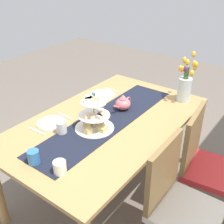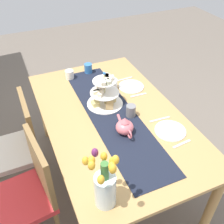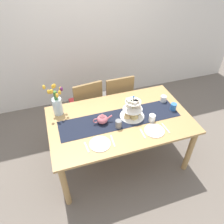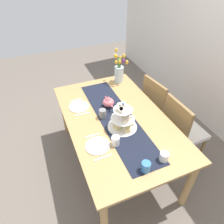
{
  "view_description": "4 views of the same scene",
  "coord_description": "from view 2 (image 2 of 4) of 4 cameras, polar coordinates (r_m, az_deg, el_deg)",
  "views": [
    {
      "loc": [
        1.54,
        1.19,
        1.89
      ],
      "look_at": [
        0.03,
        0.07,
        0.85
      ],
      "focal_mm": 44.99,
      "sensor_mm": 36.0,
      "label": 1
    },
    {
      "loc": [
        -1.47,
        0.64,
        2.06
      ],
      "look_at": [
        -0.02,
        0.01,
        0.79
      ],
      "focal_mm": 42.02,
      "sensor_mm": 36.0,
      "label": 2
    },
    {
      "loc": [
        -0.69,
        -1.81,
        2.47
      ],
      "look_at": [
        -0.08,
        0.07,
        0.81
      ],
      "focal_mm": 34.22,
      "sensor_mm": 36.0,
      "label": 3
    },
    {
      "loc": [
        1.52,
        -0.68,
        2.16
      ],
      "look_at": [
        -0.0,
        -0.05,
        0.83
      ],
      "focal_mm": 32.44,
      "sensor_mm": 36.0,
      "label": 4
    }
  ],
  "objects": [
    {
      "name": "chair_left",
      "position": [
        1.98,
        -17.68,
        -16.01
      ],
      "size": [
        0.47,
        0.47,
        0.91
      ],
      "color": "olive",
      "rests_on": "ground_plane"
    },
    {
      "name": "dinner_plate_right",
      "position": [
        2.41,
        4.18,
        5.55
      ],
      "size": [
        0.23,
        0.23,
        0.01
      ],
      "primitive_type": "cylinder",
      "color": "white",
      "rests_on": "dining_table"
    },
    {
      "name": "ground_plane",
      "position": [
        2.62,
        0.08,
        -13.31
      ],
      "size": [
        8.0,
        8.0,
        0.0
      ],
      "primitive_type": "plane",
      "color": "#6B6056"
    },
    {
      "name": "cream_jug",
      "position": [
        2.54,
        -9.22,
        8.04
      ],
      "size": [
        0.08,
        0.08,
        0.08
      ],
      "primitive_type": "cylinder",
      "color": "white",
      "rests_on": "dining_table"
    },
    {
      "name": "fork_left",
      "position": [
        1.91,
        14.92,
        -6.72
      ],
      "size": [
        0.03,
        0.15,
        0.01
      ],
      "primitive_type": "cube",
      "rotation": [
        0.0,
        0.0,
        0.09
      ],
      "color": "silver",
      "rests_on": "dining_table"
    },
    {
      "name": "dinner_plate_left",
      "position": [
        1.98,
        12.55,
        -4.0
      ],
      "size": [
        0.23,
        0.23,
        0.01
      ],
      "primitive_type": "cylinder",
      "color": "white",
      "rests_on": "dining_table"
    },
    {
      "name": "mug_white_text",
      "position": [
        2.36,
        0.25,
        6.12
      ],
      "size": [
        0.08,
        0.08,
        0.09
      ],
      "primitive_type": "cylinder",
      "color": "white",
      "rests_on": "dining_table"
    },
    {
      "name": "fork_right",
      "position": [
        2.31,
        5.78,
        3.68
      ],
      "size": [
        0.02,
        0.15,
        0.01
      ],
      "primitive_type": "cube",
      "rotation": [
        0.0,
        0.0,
        -0.04
      ],
      "color": "silver",
      "rests_on": "dining_table"
    },
    {
      "name": "dining_table",
      "position": [
        2.14,
        0.09,
        -2.57
      ],
      "size": [
        1.72,
        1.04,
        0.74
      ],
      "color": "tan",
      "rests_on": "ground_plane"
    },
    {
      "name": "teapot",
      "position": [
        1.89,
        2.78,
        -3.22
      ],
      "size": [
        0.24,
        0.13,
        0.14
      ],
      "color": "#D66B75",
      "rests_on": "table_runner"
    },
    {
      "name": "knife_right",
      "position": [
        2.52,
        2.69,
        7.18
      ],
      "size": [
        0.02,
        0.17,
        0.01
      ],
      "primitive_type": "cube",
      "rotation": [
        0.0,
        0.0,
        0.04
      ],
      "color": "silver",
      "rests_on": "dining_table"
    },
    {
      "name": "table_runner",
      "position": [
        2.08,
        0.0,
        -0.66
      ],
      "size": [
        1.48,
        0.36,
        0.0
      ],
      "primitive_type": "cube",
      "color": "black",
      "rests_on": "dining_table"
    },
    {
      "name": "tiered_cake_stand",
      "position": [
        2.13,
        -1.65,
        4.0
      ],
      "size": [
        0.3,
        0.3,
        0.3
      ],
      "color": "beige",
      "rests_on": "table_runner"
    },
    {
      "name": "chair_right",
      "position": [
        2.31,
        -19.62,
        -6.55
      ],
      "size": [
        0.43,
        0.43,
        0.91
      ],
      "color": "olive",
      "rests_on": "ground_plane"
    },
    {
      "name": "knife_left",
      "position": [
        2.07,
        10.37,
        -1.56
      ],
      "size": [
        0.02,
        0.17,
        0.01
      ],
      "primitive_type": "cube",
      "rotation": [
        0.0,
        0.0,
        -0.06
      ],
      "color": "silver",
      "rests_on": "dining_table"
    },
    {
      "name": "mug_grey",
      "position": [
        2.05,
        4.13,
        0.28
      ],
      "size": [
        0.08,
        0.08,
        0.09
      ],
      "primitive_type": "cylinder",
      "color": "slate",
      "rests_on": "table_runner"
    },
    {
      "name": "mug_orange",
      "position": [
        2.61,
        -5.2,
        9.42
      ],
      "size": [
        0.08,
        0.08,
        0.09
      ],
      "primitive_type": "cylinder",
      "color": "#3370B7",
      "rests_on": "dining_table"
    },
    {
      "name": "tulip_vase",
      "position": [
        1.43,
        -1.61,
        -15.56
      ],
      "size": [
        0.22,
        0.16,
        0.44
      ],
      "color": "silver",
      "rests_on": "dining_table"
    }
  ]
}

